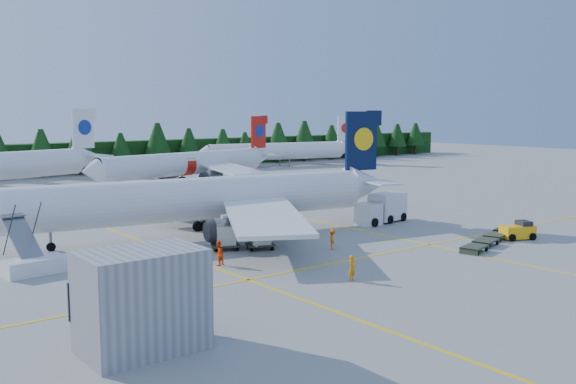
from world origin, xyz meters
TOP-DOWN VIEW (x-y plane):
  - ground at (0.00, 0.00)m, footprint 320.00×320.00m
  - taxi_stripe_a at (-14.00, 20.00)m, footprint 0.25×120.00m
  - taxi_stripe_b at (6.00, 20.00)m, footprint 0.25×120.00m
  - taxi_stripe_cross at (0.00, -6.00)m, footprint 80.00×0.25m
  - treeline_hedge at (0.00, 82.00)m, footprint 220.00×4.00m
  - terminal_building at (-26.00, -14.00)m, footprint 6.00×4.00m
  - airliner_navy at (-9.63, 10.43)m, footprint 41.36×33.76m
  - airliner_red at (11.69, 51.05)m, footprint 38.26×31.20m
  - airliner_far_right at (44.27, 69.71)m, footprint 37.32×10.44m
  - airstairs at (-25.66, 5.77)m, footprint 4.69×6.37m
  - service_truck at (11.08, 5.01)m, footprint 6.72×3.12m
  - baggage_tug at (14.78, -9.45)m, footprint 3.45×2.74m
  - dolly_train at (11.25, -8.87)m, footprint 12.22×5.32m
  - uld_pair at (-8.60, 2.77)m, footprint 5.45×4.32m
  - crew_a at (-8.25, -10.77)m, footprint 0.79×0.64m
  - crew_b at (-13.35, -0.88)m, footprint 1.13×1.00m
  - crew_c at (-2.27, -2.01)m, footprint 0.84×0.91m

SIDE VIEW (x-z plane):
  - ground at x=0.00m, z-range 0.00..0.00m
  - taxi_stripe_a at x=-14.00m, z-range 0.00..0.01m
  - taxi_stripe_b at x=6.00m, z-range 0.00..0.01m
  - taxi_stripe_cross at x=0.00m, z-range 0.00..0.01m
  - dolly_train at x=11.25m, z-range 0.41..0.56m
  - baggage_tug at x=14.78m, z-range -0.01..1.62m
  - airstairs at x=-25.66m, z-range -1.14..2.90m
  - crew_c at x=-2.27m, z-range 0.00..1.82m
  - crew_a at x=-8.25m, z-range 0.00..1.88m
  - crew_b at x=-13.35m, z-range 0.00..1.95m
  - uld_pair at x=-8.60m, z-range 0.32..2.14m
  - service_truck at x=11.08m, z-range -0.02..3.11m
  - terminal_building at x=-26.00m, z-range 0.00..5.20m
  - treeline_hedge at x=0.00m, z-range 0.00..6.00m
  - airliner_red at x=11.69m, z-range -2.24..8.99m
  - airliner_far_right at x=44.27m, z-range -2.04..8.92m
  - airliner_navy at x=-9.63m, z-range -2.41..9.69m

